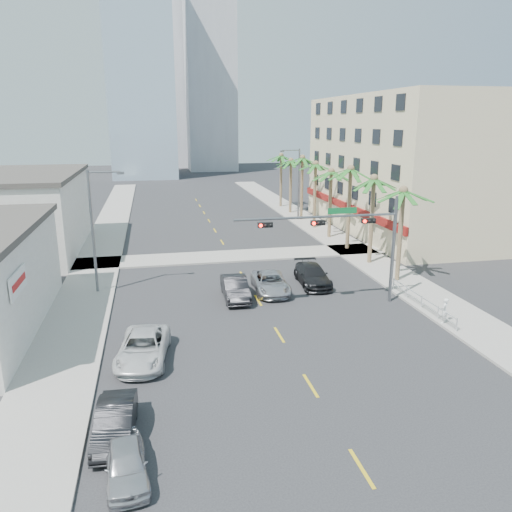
# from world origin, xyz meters

# --- Properties ---
(ground) EXTENTS (260.00, 260.00, 0.00)m
(ground) POSITION_xyz_m (0.00, 0.00, 0.00)
(ground) COLOR #262628
(ground) RESTS_ON ground
(sidewalk_right) EXTENTS (4.00, 120.00, 0.15)m
(sidewalk_right) POSITION_xyz_m (12.00, 20.00, 0.07)
(sidewalk_right) COLOR gray
(sidewalk_right) RESTS_ON ground
(sidewalk_left) EXTENTS (4.00, 120.00, 0.15)m
(sidewalk_left) POSITION_xyz_m (-12.00, 20.00, 0.07)
(sidewalk_left) COLOR gray
(sidewalk_left) RESTS_ON ground
(sidewalk_cross) EXTENTS (80.00, 4.00, 0.15)m
(sidewalk_cross) POSITION_xyz_m (0.00, 22.00, 0.07)
(sidewalk_cross) COLOR gray
(sidewalk_cross) RESTS_ON ground
(building_right) EXTENTS (15.25, 28.00, 15.00)m
(building_right) POSITION_xyz_m (21.99, 30.00, 7.50)
(building_right) COLOR beige
(building_right) RESTS_ON ground
(building_left_far) EXTENTS (11.00, 18.00, 7.20)m
(building_left_far) POSITION_xyz_m (-19.50, 28.00, 3.60)
(building_left_far) COLOR beige
(building_left_far) RESTS_ON ground
(tower_far_left) EXTENTS (14.00, 14.00, 48.00)m
(tower_far_left) POSITION_xyz_m (-8.00, 95.00, 24.00)
(tower_far_left) COLOR #99B2C6
(tower_far_left) RESTS_ON ground
(tower_far_right) EXTENTS (12.00, 12.00, 60.00)m
(tower_far_right) POSITION_xyz_m (9.00, 110.00, 30.00)
(tower_far_right) COLOR #ADADB2
(tower_far_right) RESTS_ON ground
(tower_far_center) EXTENTS (16.00, 16.00, 42.00)m
(tower_far_center) POSITION_xyz_m (-3.00, 125.00, 21.00)
(tower_far_center) COLOR #ADADB2
(tower_far_center) RESTS_ON ground
(traffic_signal_mast) EXTENTS (11.12, 0.54, 7.20)m
(traffic_signal_mast) POSITION_xyz_m (5.78, 7.95, 5.06)
(traffic_signal_mast) COLOR slate
(traffic_signal_mast) RESTS_ON ground
(palm_tree_0) EXTENTS (4.80, 4.80, 7.80)m
(palm_tree_0) POSITION_xyz_m (11.60, 12.00, 7.08)
(palm_tree_0) COLOR brown
(palm_tree_0) RESTS_ON ground
(palm_tree_1) EXTENTS (4.80, 4.80, 8.16)m
(palm_tree_1) POSITION_xyz_m (11.60, 17.20, 7.43)
(palm_tree_1) COLOR brown
(palm_tree_1) RESTS_ON ground
(palm_tree_2) EXTENTS (4.80, 4.80, 8.52)m
(palm_tree_2) POSITION_xyz_m (11.60, 22.40, 7.78)
(palm_tree_2) COLOR brown
(palm_tree_2) RESTS_ON ground
(palm_tree_3) EXTENTS (4.80, 4.80, 7.80)m
(palm_tree_3) POSITION_xyz_m (11.60, 27.60, 7.08)
(palm_tree_3) COLOR brown
(palm_tree_3) RESTS_ON ground
(palm_tree_4) EXTENTS (4.80, 4.80, 8.16)m
(palm_tree_4) POSITION_xyz_m (11.60, 32.80, 7.43)
(palm_tree_4) COLOR brown
(palm_tree_4) RESTS_ON ground
(palm_tree_5) EXTENTS (4.80, 4.80, 8.52)m
(palm_tree_5) POSITION_xyz_m (11.60, 38.00, 7.78)
(palm_tree_5) COLOR brown
(palm_tree_5) RESTS_ON ground
(palm_tree_6) EXTENTS (4.80, 4.80, 7.80)m
(palm_tree_6) POSITION_xyz_m (11.60, 43.20, 7.08)
(palm_tree_6) COLOR brown
(palm_tree_6) RESTS_ON ground
(palm_tree_7) EXTENTS (4.80, 4.80, 8.16)m
(palm_tree_7) POSITION_xyz_m (11.60, 48.40, 7.43)
(palm_tree_7) COLOR brown
(palm_tree_7) RESTS_ON ground
(streetlight_left) EXTENTS (2.55, 0.25, 9.00)m
(streetlight_left) POSITION_xyz_m (-11.00, 14.00, 5.06)
(streetlight_left) COLOR slate
(streetlight_left) RESTS_ON ground
(streetlight_right) EXTENTS (2.55, 0.25, 9.00)m
(streetlight_right) POSITION_xyz_m (11.00, 38.00, 5.06)
(streetlight_right) COLOR slate
(streetlight_right) RESTS_ON ground
(guardrail) EXTENTS (0.08, 8.08, 1.00)m
(guardrail) POSITION_xyz_m (10.30, 6.00, 0.67)
(guardrail) COLOR silver
(guardrail) RESTS_ON ground
(car_parked_near) EXTENTS (1.80, 3.72, 1.22)m
(car_parked_near) POSITION_xyz_m (-8.31, -6.78, 0.61)
(car_parked_near) COLOR #B8B8BD
(car_parked_near) RESTS_ON ground
(car_parked_mid) EXTENTS (1.68, 4.24, 1.37)m
(car_parked_mid) POSITION_xyz_m (-8.82, -4.27, 0.69)
(car_parked_mid) COLOR black
(car_parked_mid) RESTS_ON ground
(car_parked_far) EXTENTS (3.13, 5.57, 1.47)m
(car_parked_far) POSITION_xyz_m (-7.80, 2.26, 0.74)
(car_parked_far) COLOR silver
(car_parked_far) RESTS_ON ground
(car_lane_left) EXTENTS (1.78, 4.80, 1.57)m
(car_lane_left) POSITION_xyz_m (-1.50, 10.74, 0.78)
(car_lane_left) COLOR black
(car_lane_left) RESTS_ON ground
(car_lane_center) EXTENTS (2.73, 5.34, 1.44)m
(car_lane_center) POSITION_xyz_m (1.27, 11.58, 0.72)
(car_lane_center) COLOR #B4B4B9
(car_lane_center) RESTS_ON ground
(car_lane_right) EXTENTS (2.44, 5.34, 1.52)m
(car_lane_right) POSITION_xyz_m (4.84, 12.62, 0.76)
(car_lane_right) COLOR black
(car_lane_right) RESTS_ON ground
(pedestrian) EXTENTS (0.69, 0.67, 1.59)m
(pedestrian) POSITION_xyz_m (10.30, 3.37, 0.94)
(pedestrian) COLOR white
(pedestrian) RESTS_ON sidewalk_right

